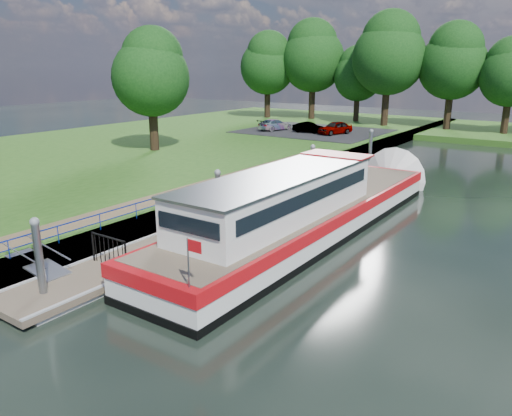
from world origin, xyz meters
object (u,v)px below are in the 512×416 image
Objects in this scene: car_b at (309,127)px; car_c at (275,125)px; pontoon at (271,206)px; car_a at (335,128)px; barge at (313,209)px.

car_c reaches higher than car_b.
car_c reaches higher than pontoon.
car_c is (-3.97, -0.13, 0.05)m from car_b.
car_a is at bearing -78.13° from car_b.
car_c is at bearing 122.28° from pontoon.
car_c is at bearing 91.78° from car_b.
car_c is (-18.23, 25.15, 0.33)m from barge.
pontoon is 4.20m from barge.
car_a is at bearing 108.47° from pontoon.
car_a is 1.15× the size of car_b.
barge is 6.51× the size of car_b.
car_b is (-10.67, 23.29, 1.19)m from pontoon.
car_a is at bearing 114.11° from barge.
pontoon is 8.01× the size of car_a.
car_b is at bearing 119.44° from barge.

